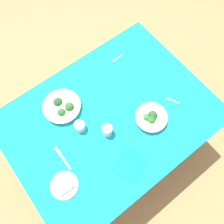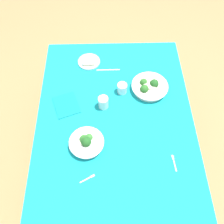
{
  "view_description": "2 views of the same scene",
  "coord_description": "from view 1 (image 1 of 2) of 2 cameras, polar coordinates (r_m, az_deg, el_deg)",
  "views": [
    {
      "loc": [
        0.36,
        0.49,
        2.28
      ],
      "look_at": [
        -0.03,
        -0.01,
        0.75
      ],
      "focal_mm": 38.19,
      "sensor_mm": 36.0,
      "label": 1
    },
    {
      "loc": [
        -0.9,
        0.04,
        2.17
      ],
      "look_at": [
        0.0,
        0.02,
        0.75
      ],
      "focal_mm": 39.74,
      "sensor_mm": 36.0,
      "label": 2
    }
  ],
  "objects": [
    {
      "name": "ground_plane",
      "position": [
        2.35,
        -0.4,
        -7.4
      ],
      "size": [
        6.0,
        6.0,
        0.0
      ],
      "primitive_type": "plane",
      "color": "#9E7547"
    },
    {
      "name": "dining_table",
      "position": [
        1.77,
        -0.53,
        -2.33
      ],
      "size": [
        1.45,
        1.08,
        0.7
      ],
      "color": "teal",
      "rests_on": "ground_plane"
    },
    {
      "name": "broccoli_bowl_far",
      "position": [
        1.67,
        9.32,
        -1.37
      ],
      "size": [
        0.22,
        0.22,
        0.1
      ],
      "color": "white",
      "rests_on": "dining_table"
    },
    {
      "name": "broccoli_bowl_near",
      "position": [
        1.72,
        -11.85,
        1.26
      ],
      "size": [
        0.27,
        0.27,
        0.09
      ],
      "color": "silver",
      "rests_on": "dining_table"
    },
    {
      "name": "bread_side_plate",
      "position": [
        1.6,
        -11.37,
        -16.82
      ],
      "size": [
        0.18,
        0.18,
        0.03
      ],
      "color": "#99C6D1",
      "rests_on": "dining_table"
    },
    {
      "name": "water_glass_center",
      "position": [
        1.64,
        -7.67,
        -3.42
      ],
      "size": [
        0.07,
        0.07,
        0.08
      ],
      "primitive_type": "cylinder",
      "color": "silver",
      "rests_on": "dining_table"
    },
    {
      "name": "water_glass_side",
      "position": [
        1.61,
        -1.17,
        -4.41
      ],
      "size": [
        0.07,
        0.07,
        0.09
      ],
      "primitive_type": "cylinder",
      "color": "silver",
      "rests_on": "dining_table"
    },
    {
      "name": "fork_by_far_bowl",
      "position": [
        1.79,
        14.2,
        2.73
      ],
      "size": [
        0.05,
        0.09,
        0.0
      ],
      "rotation": [
        0.0,
        0.0,
        5.19
      ],
      "color": "#B7B7BC",
      "rests_on": "dining_table"
    },
    {
      "name": "fork_by_near_bowl",
      "position": [
        1.92,
        1.3,
        12.77
      ],
      "size": [
        0.11,
        0.02,
        0.0
      ],
      "rotation": [
        0.0,
        0.0,
        0.09
      ],
      "color": "#B7B7BC",
      "rests_on": "dining_table"
    },
    {
      "name": "table_knife_left",
      "position": [
        1.64,
        -11.68,
        -10.72
      ],
      "size": [
        0.01,
        0.18,
        0.0
      ],
      "primitive_type": "cube",
      "rotation": [
        0.0,
        0.0,
        4.71
      ],
      "color": "#B7B7BC",
      "rests_on": "dining_table"
    },
    {
      "name": "napkin_folded_upper",
      "position": [
        1.6,
        4.39,
        -12.38
      ],
      "size": [
        0.24,
        0.22,
        0.01
      ],
      "primitive_type": "cube",
      "rotation": [
        0.0,
        0.0,
        0.34
      ],
      "color": "#0F777D",
      "rests_on": "dining_table"
    }
  ]
}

